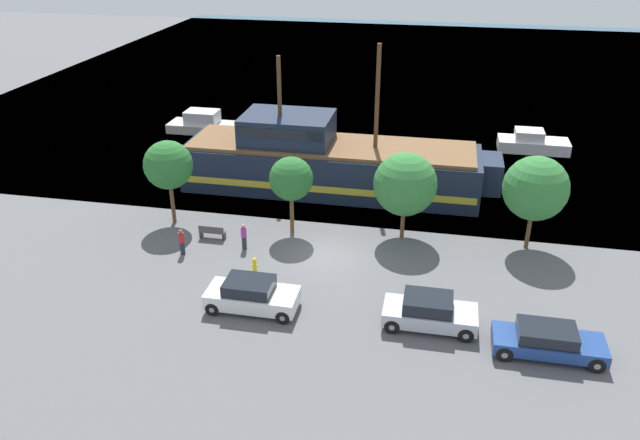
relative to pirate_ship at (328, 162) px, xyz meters
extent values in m
plane|color=#5B5B5E|center=(1.67, -9.39, -1.93)|extent=(160.00, 160.00, 0.00)
plane|color=#33566B|center=(1.67, 34.61, -1.93)|extent=(80.00, 80.00, 0.00)
cube|color=#192338|center=(0.22, 0.00, -0.43)|extent=(19.99, 5.40, 3.00)
cube|color=gold|center=(0.22, 0.00, -0.88)|extent=(19.59, 5.48, 0.45)
cube|color=#192338|center=(10.81, 0.00, 0.02)|extent=(1.40, 2.97, 2.10)
cube|color=brown|center=(0.22, 0.00, 1.19)|extent=(19.19, 4.96, 0.25)
cube|color=#192338|center=(-2.78, 0.00, 2.25)|extent=(6.00, 4.32, 1.86)
cube|color=black|center=(-2.78, 0.00, 2.52)|extent=(5.70, 4.38, 0.67)
cylinder|color=#4C331E|center=(3.22, 0.00, 4.70)|extent=(0.28, 0.28, 6.76)
cylinder|color=#4C331E|center=(-3.28, 0.00, 4.19)|extent=(0.28, 0.28, 5.75)
cube|color=#B7B2A8|center=(-12.46, 10.03, -1.55)|extent=(6.92, 2.48, 0.78)
cube|color=silver|center=(-12.98, 10.03, -0.61)|extent=(2.77, 1.93, 1.08)
cube|color=black|center=(-12.15, 10.03, -0.61)|extent=(0.12, 1.73, 0.87)
cube|color=silver|center=(14.79, 10.67, -1.47)|extent=(5.50, 2.34, 0.92)
cube|color=silver|center=(14.37, 10.67, -0.62)|extent=(2.20, 1.82, 0.78)
cube|color=black|center=(15.03, 10.67, -0.62)|extent=(0.12, 1.64, 0.62)
cube|color=navy|center=(12.76, -15.97, -1.38)|extent=(4.74, 1.84, 0.57)
cube|color=black|center=(12.62, -15.97, -0.82)|extent=(2.47, 1.66, 0.55)
cylinder|color=black|center=(14.63, -16.80, -1.57)|extent=(0.72, 0.22, 0.72)
cylinder|color=gray|center=(14.63, -16.80, -1.57)|extent=(0.27, 0.25, 0.27)
cylinder|color=black|center=(14.63, -15.14, -1.57)|extent=(0.72, 0.22, 0.72)
cylinder|color=gray|center=(14.63, -15.14, -1.57)|extent=(0.27, 0.25, 0.27)
cylinder|color=black|center=(10.89, -16.80, -1.57)|extent=(0.72, 0.22, 0.72)
cylinder|color=gray|center=(10.89, -16.80, -1.57)|extent=(0.27, 0.25, 0.27)
cylinder|color=black|center=(10.89, -15.14, -1.57)|extent=(0.72, 0.22, 0.72)
cylinder|color=gray|center=(10.89, -15.14, -1.57)|extent=(0.27, 0.25, 0.27)
cube|color=#B7BCC6|center=(7.63, -14.90, -1.32)|extent=(4.30, 1.93, 0.69)
cube|color=black|center=(7.50, -14.90, -0.67)|extent=(2.24, 1.74, 0.62)
cylinder|color=black|center=(9.28, -15.78, -1.58)|extent=(0.72, 0.22, 0.72)
cylinder|color=gray|center=(9.28, -15.78, -1.58)|extent=(0.27, 0.25, 0.27)
cylinder|color=black|center=(9.28, -14.03, -1.58)|extent=(0.72, 0.22, 0.72)
cylinder|color=gray|center=(9.28, -14.03, -1.58)|extent=(0.27, 0.25, 0.27)
cylinder|color=black|center=(5.98, -15.78, -1.58)|extent=(0.72, 0.22, 0.72)
cylinder|color=gray|center=(5.98, -15.78, -1.58)|extent=(0.27, 0.25, 0.27)
cylinder|color=black|center=(5.98, -14.03, -1.58)|extent=(0.72, 0.22, 0.72)
cylinder|color=gray|center=(5.98, -14.03, -1.58)|extent=(0.27, 0.25, 0.27)
cube|color=white|center=(-0.83, -15.16, -1.31)|extent=(4.41, 1.94, 0.75)
cube|color=black|center=(-0.96, -15.16, -0.64)|extent=(2.29, 1.74, 0.58)
cylinder|color=black|center=(0.90, -16.04, -1.59)|extent=(0.68, 0.22, 0.68)
cylinder|color=gray|center=(0.90, -16.04, -1.59)|extent=(0.26, 0.25, 0.26)
cylinder|color=black|center=(0.90, -14.28, -1.59)|extent=(0.68, 0.22, 0.68)
cylinder|color=gray|center=(0.90, -14.28, -1.59)|extent=(0.26, 0.25, 0.26)
cylinder|color=black|center=(-2.56, -16.04, -1.59)|extent=(0.68, 0.22, 0.68)
cylinder|color=gray|center=(-2.56, -16.04, -1.59)|extent=(0.26, 0.25, 0.26)
cylinder|color=black|center=(-2.56, -14.28, -1.59)|extent=(0.68, 0.22, 0.68)
cylinder|color=gray|center=(-2.56, -14.28, -1.59)|extent=(0.26, 0.25, 0.26)
cylinder|color=yellow|center=(-1.77, -11.70, -1.65)|extent=(0.22, 0.22, 0.56)
sphere|color=yellow|center=(-1.77, -11.70, -1.30)|extent=(0.25, 0.25, 0.25)
cylinder|color=yellow|center=(-1.93, -11.70, -1.62)|extent=(0.10, 0.09, 0.09)
cylinder|color=yellow|center=(-1.61, -11.70, -1.62)|extent=(0.10, 0.09, 0.09)
cube|color=#4C4742|center=(-5.28, -8.61, -1.51)|extent=(1.53, 0.45, 0.05)
cube|color=#4C4742|center=(-5.28, -8.81, -1.28)|extent=(1.53, 0.06, 0.40)
cube|color=#2D2D2D|center=(-5.98, -8.61, -1.73)|extent=(0.12, 0.36, 0.40)
cube|color=#2D2D2D|center=(-4.58, -8.61, -1.73)|extent=(0.12, 0.36, 0.40)
cylinder|color=#232838|center=(-3.04, -9.51, -1.55)|extent=(0.27, 0.27, 0.78)
cylinder|color=#99338C|center=(-3.04, -9.51, -0.86)|extent=(0.32, 0.32, 0.60)
sphere|color=tan|center=(-3.04, -9.51, -0.45)|extent=(0.21, 0.21, 0.21)
cylinder|color=#232838|center=(-6.26, -10.78, -1.55)|extent=(0.27, 0.27, 0.76)
cylinder|color=#B22323|center=(-6.26, -10.78, -0.88)|extent=(0.32, 0.32, 0.59)
sphere|color=#8C664C|center=(-6.26, -10.78, -0.48)|extent=(0.21, 0.21, 0.21)
cylinder|color=brown|center=(-8.34, -7.08, -0.66)|extent=(0.24, 0.24, 2.56)
sphere|color=#286B2D|center=(-8.34, -7.08, 1.87)|extent=(2.93, 2.93, 2.93)
cylinder|color=brown|center=(-0.85, -6.96, -0.74)|extent=(0.24, 0.24, 2.40)
sphere|color=#286B2D|center=(-0.85, -6.96, 1.55)|extent=(2.56, 2.56, 2.56)
cylinder|color=brown|center=(5.67, -6.31, -1.00)|extent=(0.24, 0.24, 1.87)
sphere|color=#337A38|center=(5.67, -6.31, 1.48)|extent=(3.64, 3.64, 3.64)
cylinder|color=brown|center=(12.78, -6.16, -0.85)|extent=(0.24, 0.24, 2.17)
sphere|color=#337A38|center=(12.78, -6.16, 1.77)|extent=(3.60, 3.60, 3.60)
camera|label=1|loc=(7.33, -39.25, 15.45)|focal=35.00mm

